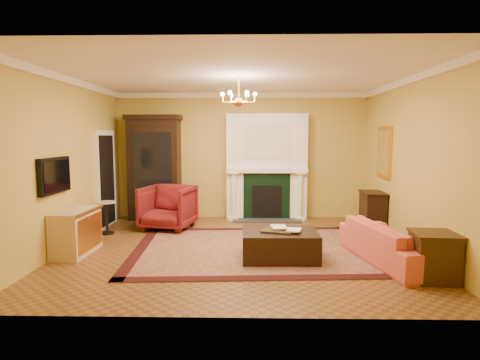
{
  "coord_description": "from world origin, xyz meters",
  "views": [
    {
      "loc": [
        0.17,
        -6.94,
        1.98
      ],
      "look_at": [
        0.02,
        0.3,
        1.18
      ],
      "focal_mm": 30.0,
      "sensor_mm": 36.0,
      "label": 1
    }
  ],
  "objects_px": {
    "end_table": "(434,258)",
    "console_table": "(372,212)",
    "commode": "(76,232)",
    "coral_sofa": "(392,236)",
    "china_cabinet": "(155,170)",
    "leather_ottoman": "(280,245)",
    "pedestal_table": "(107,215)",
    "wingback_armchair": "(168,205)"
  },
  "relations": [
    {
      "from": "end_table",
      "to": "console_table",
      "type": "distance_m",
      "value": 2.96
    },
    {
      "from": "commode",
      "to": "end_table",
      "type": "distance_m",
      "value": 5.57
    },
    {
      "from": "coral_sofa",
      "to": "console_table",
      "type": "bearing_deg",
      "value": -20.34
    },
    {
      "from": "coral_sofa",
      "to": "china_cabinet",
      "type": "bearing_deg",
      "value": 43.33
    },
    {
      "from": "end_table",
      "to": "leather_ottoman",
      "type": "height_order",
      "value": "end_table"
    },
    {
      "from": "commode",
      "to": "coral_sofa",
      "type": "relative_size",
      "value": 0.48
    },
    {
      "from": "coral_sofa",
      "to": "pedestal_table",
      "type": "bearing_deg",
      "value": 60.58
    },
    {
      "from": "china_cabinet",
      "to": "commode",
      "type": "bearing_deg",
      "value": -102.35
    },
    {
      "from": "commode",
      "to": "pedestal_table",
      "type": "bearing_deg",
      "value": 90.98
    },
    {
      "from": "end_table",
      "to": "pedestal_table",
      "type": "bearing_deg",
      "value": 155.05
    },
    {
      "from": "china_cabinet",
      "to": "end_table",
      "type": "bearing_deg",
      "value": -39.43
    },
    {
      "from": "pedestal_table",
      "to": "commode",
      "type": "xyz_separation_m",
      "value": [
        -0.03,
        -1.38,
        -0.01
      ]
    },
    {
      "from": "end_table",
      "to": "leather_ottoman",
      "type": "xyz_separation_m",
      "value": [
        -2.04,
        0.91,
        -0.08
      ]
    },
    {
      "from": "china_cabinet",
      "to": "pedestal_table",
      "type": "height_order",
      "value": "china_cabinet"
    },
    {
      "from": "china_cabinet",
      "to": "console_table",
      "type": "relative_size",
      "value": 2.99
    },
    {
      "from": "coral_sofa",
      "to": "end_table",
      "type": "distance_m",
      "value": 0.86
    },
    {
      "from": "china_cabinet",
      "to": "coral_sofa",
      "type": "distance_m",
      "value": 5.57
    },
    {
      "from": "wingback_armchair",
      "to": "end_table",
      "type": "relative_size",
      "value": 1.61
    },
    {
      "from": "pedestal_table",
      "to": "console_table",
      "type": "xyz_separation_m",
      "value": [
        5.48,
        0.43,
        0.01
      ]
    },
    {
      "from": "wingback_armchair",
      "to": "end_table",
      "type": "height_order",
      "value": "wingback_armchair"
    },
    {
      "from": "pedestal_table",
      "to": "console_table",
      "type": "distance_m",
      "value": 5.5
    },
    {
      "from": "china_cabinet",
      "to": "commode",
      "type": "height_order",
      "value": "china_cabinet"
    },
    {
      "from": "wingback_armchair",
      "to": "commode",
      "type": "bearing_deg",
      "value": -110.25
    },
    {
      "from": "wingback_armchair",
      "to": "console_table",
      "type": "distance_m",
      "value": 4.33
    },
    {
      "from": "china_cabinet",
      "to": "leather_ottoman",
      "type": "xyz_separation_m",
      "value": [
        2.73,
        -3.13,
        -0.94
      ]
    },
    {
      "from": "console_table",
      "to": "coral_sofa",
      "type": "bearing_deg",
      "value": -97.13
    },
    {
      "from": "china_cabinet",
      "to": "end_table",
      "type": "xyz_separation_m",
      "value": [
        4.78,
        -4.03,
        -0.86
      ]
    },
    {
      "from": "commode",
      "to": "console_table",
      "type": "distance_m",
      "value": 5.8
    },
    {
      "from": "coral_sofa",
      "to": "leather_ottoman",
      "type": "height_order",
      "value": "coral_sofa"
    },
    {
      "from": "china_cabinet",
      "to": "wingback_armchair",
      "type": "relative_size",
      "value": 2.3
    },
    {
      "from": "commode",
      "to": "coral_sofa",
      "type": "distance_m",
      "value": 5.16
    },
    {
      "from": "pedestal_table",
      "to": "coral_sofa",
      "type": "xyz_separation_m",
      "value": [
        5.12,
        -1.72,
        0.03
      ]
    },
    {
      "from": "china_cabinet",
      "to": "console_table",
      "type": "distance_m",
      "value": 5.02
    },
    {
      "from": "leather_ottoman",
      "to": "console_table",
      "type": "bearing_deg",
      "value": 43.62
    },
    {
      "from": "wingback_armchair",
      "to": "coral_sofa",
      "type": "relative_size",
      "value": 0.49
    },
    {
      "from": "wingback_armchair",
      "to": "pedestal_table",
      "type": "height_order",
      "value": "wingback_armchair"
    },
    {
      "from": "wingback_armchair",
      "to": "coral_sofa",
      "type": "xyz_separation_m",
      "value": [
        3.97,
        -2.18,
        -0.1
      ]
    },
    {
      "from": "china_cabinet",
      "to": "pedestal_table",
      "type": "bearing_deg",
      "value": -112.29
    },
    {
      "from": "wingback_armchair",
      "to": "commode",
      "type": "relative_size",
      "value": 1.02
    },
    {
      "from": "pedestal_table",
      "to": "commode",
      "type": "relative_size",
      "value": 0.66
    },
    {
      "from": "china_cabinet",
      "to": "pedestal_table",
      "type": "relative_size",
      "value": 3.55
    },
    {
      "from": "end_table",
      "to": "console_table",
      "type": "xyz_separation_m",
      "value": [
        0.06,
        2.96,
        0.08
      ]
    }
  ]
}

